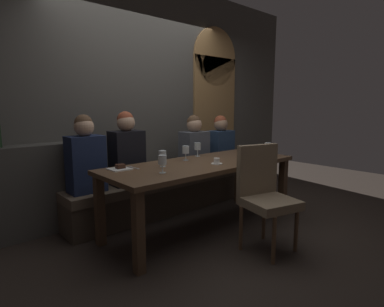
{
  "coord_description": "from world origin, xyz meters",
  "views": [
    {
      "loc": [
        -2.25,
        -2.38,
        1.35
      ],
      "look_at": [
        -0.1,
        0.06,
        0.84
      ],
      "focal_mm": 28.89,
      "sensor_mm": 36.0,
      "label": 1
    }
  ],
  "objects": [
    {
      "name": "ground",
      "position": [
        0.0,
        0.0,
        0.0
      ],
      "size": [
        9.0,
        9.0,
        0.0
      ],
      "primitive_type": "plane",
      "color": "black"
    },
    {
      "name": "dessert_plate",
      "position": [
        -0.85,
        0.26,
        0.75
      ],
      "size": [
        0.19,
        0.19,
        0.05
      ],
      "color": "white",
      "rests_on": "dining_table"
    },
    {
      "name": "back_counter",
      "position": [
        -1.55,
        1.04,
        0.47
      ],
      "size": [
        1.1,
        0.28,
        0.95
      ],
      "primitive_type": "cube",
      "color": "#413E3A",
      "rests_on": "ground"
    },
    {
      "name": "dining_table",
      "position": [
        0.0,
        0.0,
        0.65
      ],
      "size": [
        2.2,
        0.84,
        0.74
      ],
      "color": "#493422",
      "rests_on": "ground"
    },
    {
      "name": "diner_bearded",
      "position": [
        -0.52,
        0.7,
        0.85
      ],
      "size": [
        0.36,
        0.24,
        0.83
      ],
      "color": "black",
      "rests_on": "banquette_bench"
    },
    {
      "name": "espresso_cup",
      "position": [
        0.05,
        -0.16,
        0.77
      ],
      "size": [
        0.12,
        0.12,
        0.06
      ],
      "color": "white",
      "rests_on": "dining_table"
    },
    {
      "name": "fork_on_table",
      "position": [
        -0.71,
        0.23,
        0.74
      ],
      "size": [
        0.03,
        0.17,
        0.01
      ],
      "primitive_type": "cube",
      "rotation": [
        0.0,
        0.0,
        0.09
      ],
      "color": "silver",
      "rests_on": "dining_table"
    },
    {
      "name": "back_wall_tiled",
      "position": [
        0.0,
        1.22,
        1.5
      ],
      "size": [
        6.0,
        0.12,
        3.0
      ],
      "primitive_type": "cube",
      "color": "#4C4944",
      "rests_on": "ground"
    },
    {
      "name": "chair_near_side",
      "position": [
        0.11,
        -0.72,
        0.56
      ],
      "size": [
        0.54,
        0.54,
        0.98
      ],
      "color": "brown",
      "rests_on": "ground"
    },
    {
      "name": "wine_glass_near_right",
      "position": [
        0.23,
        0.34,
        0.86
      ],
      "size": [
        0.08,
        0.08,
        0.16
      ],
      "color": "silver",
      "rests_on": "dining_table"
    },
    {
      "name": "diner_far_end",
      "position": [
        0.49,
        0.68,
        0.81
      ],
      "size": [
        0.36,
        0.24,
        0.77
      ],
      "color": "#4C515B",
      "rests_on": "banquette_bench"
    },
    {
      "name": "banquette_bench",
      "position": [
        0.0,
        0.7,
        0.23
      ],
      "size": [
        2.5,
        0.44,
        0.45
      ],
      "color": "#40352A",
      "rests_on": "ground"
    },
    {
      "name": "diner_near_end",
      "position": [
        1.03,
        0.71,
        0.81
      ],
      "size": [
        0.36,
        0.24,
        0.75
      ],
      "color": "navy",
      "rests_on": "banquette_bench"
    },
    {
      "name": "wine_glass_end_right",
      "position": [
        -0.46,
        0.1,
        0.86
      ],
      "size": [
        0.08,
        0.08,
        0.16
      ],
      "color": "silver",
      "rests_on": "dining_table"
    },
    {
      "name": "diner_redhead",
      "position": [
        -0.99,
        0.71,
        0.83
      ],
      "size": [
        0.36,
        0.24,
        0.81
      ],
      "color": "#192342",
      "rests_on": "banquette_bench"
    },
    {
      "name": "wine_glass_far_left",
      "position": [
        -0.05,
        0.22,
        0.86
      ],
      "size": [
        0.08,
        0.08,
        0.16
      ],
      "color": "silver",
      "rests_on": "dining_table"
    },
    {
      "name": "wine_glass_near_left",
      "position": [
        -0.63,
        -0.14,
        0.85
      ],
      "size": [
        0.08,
        0.08,
        0.16
      ],
      "color": "silver",
      "rests_on": "dining_table"
    },
    {
      "name": "arched_door",
      "position": [
        1.35,
        1.15,
        1.36
      ],
      "size": [
        0.9,
        0.05,
        2.55
      ],
      "color": "olive",
      "rests_on": "ground"
    },
    {
      "name": "wine_glass_far_right",
      "position": [
        0.89,
        -0.21,
        0.86
      ],
      "size": [
        0.08,
        0.08,
        0.16
      ],
      "color": "silver",
      "rests_on": "dining_table"
    }
  ]
}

